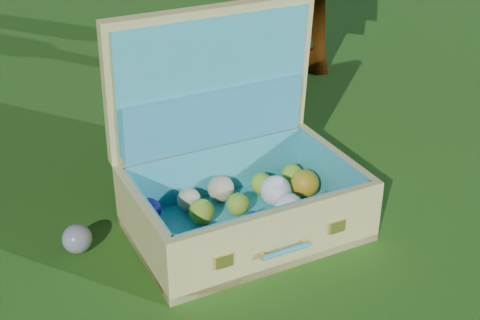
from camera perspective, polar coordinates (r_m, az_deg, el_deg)
name	(u,v)px	position (r m, az deg, el deg)	size (l,w,h in m)	color
ground	(314,246)	(1.69, 6.37, -7.27)	(60.00, 60.00, 0.00)	#215114
stray_ball	(77,239)	(1.69, -13.73, -6.55)	(0.07, 0.07, 0.07)	#4164A9
suitcase	(236,167)	(1.71, -0.39, -0.64)	(0.66, 0.55, 0.54)	#CCC06D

